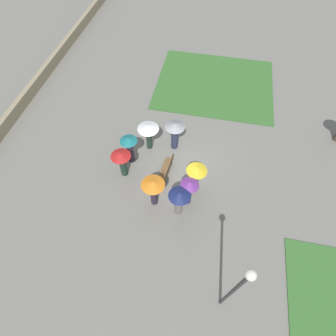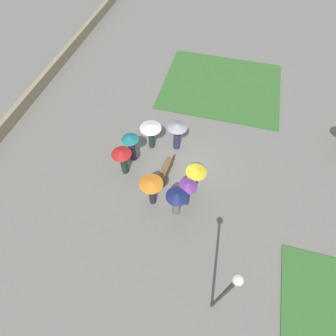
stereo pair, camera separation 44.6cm
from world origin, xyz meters
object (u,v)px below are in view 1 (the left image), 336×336
lamp_post (237,288)px  crowd_person_yellow (196,173)px  park_bench (166,170)px  crowd_person_navy (179,199)px  crowd_person_red (122,159)px  crowd_person_purple (189,188)px  crowd_person_grey (175,131)px  crowd_person_teal (129,146)px  crowd_person_orange (153,187)px  crowd_person_white (148,131)px

lamp_post → crowd_person_yellow: size_ratio=2.71×
park_bench → crowd_person_yellow: bearing=77.9°
lamp_post → park_bench: bearing=-148.8°
lamp_post → crowd_person_yellow: bearing=-160.6°
lamp_post → crowd_person_navy: size_ratio=2.64×
crowd_person_navy → crowd_person_red: bearing=-28.4°
crowd_person_yellow → crowd_person_red: 3.91m
park_bench → crowd_person_red: 2.45m
crowd_person_red → crowd_person_navy: bearing=-102.2°
crowd_person_purple → lamp_post: bearing=130.7°
lamp_post → crowd_person_grey: bearing=-156.4°
park_bench → crowd_person_teal: 2.37m
crowd_person_grey → crowd_person_purple: size_ratio=1.03×
crowd_person_grey → crowd_person_red: crowd_person_grey is taller
crowd_person_red → crowd_person_orange: bearing=-110.1°
crowd_person_orange → crowd_person_purple: bearing=-119.9°
crowd_person_grey → crowd_person_orange: size_ratio=0.98×
crowd_person_grey → crowd_person_navy: size_ratio=1.02×
lamp_post → crowd_person_navy: lamp_post is taller
crowd_person_teal → crowd_person_white: (-1.14, 0.78, 0.16)m
park_bench → lamp_post: (5.77, 3.49, 2.74)m
park_bench → crowd_person_white: bearing=-137.3°
crowd_person_yellow → crowd_person_purple: 0.90m
crowd_person_orange → crowd_person_navy: (0.28, 1.31, -0.13)m
crowd_person_orange → crowd_person_purple: size_ratio=1.05×
crowd_person_teal → crowd_person_purple: crowd_person_purple is taller
park_bench → crowd_person_navy: 2.46m
crowd_person_white → crowd_person_purple: 4.19m
crowd_person_teal → crowd_person_red: 1.00m
crowd_person_navy → crowd_person_white: bearing=-59.2°
crowd_person_purple → crowd_person_teal: bearing=-13.8°
park_bench → crowd_person_orange: (1.76, -0.25, 1.01)m
crowd_person_grey → crowd_person_navy: crowd_person_grey is taller
crowd_person_yellow → crowd_person_white: (-2.27, -3.00, 0.03)m
crowd_person_grey → crowd_person_teal: (1.45, -2.21, -0.11)m
lamp_post → crowd_person_purple: lamp_post is taller
lamp_post → crowd_person_orange: size_ratio=2.55×
crowd_person_orange → crowd_person_white: size_ratio=1.09×
park_bench → crowd_person_purple: crowd_person_purple is taller
crowd_person_teal → crowd_person_yellow: bearing=-56.3°
park_bench → crowd_person_white: size_ratio=0.96×
crowd_person_red → crowd_person_navy: 3.72m
lamp_post → crowd_person_navy: (-3.73, -2.44, -1.86)m
park_bench → crowd_person_teal: crowd_person_teal is taller
crowd_person_grey → crowd_person_teal: size_ratio=1.03×
park_bench → crowd_person_yellow: 1.95m
lamp_post → crowd_person_orange: lamp_post is taller
crowd_person_yellow → crowd_person_orange: crowd_person_orange is taller
lamp_post → crowd_person_white: (-7.53, -4.86, -1.78)m
crowd_person_yellow → crowd_person_navy: size_ratio=0.98×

